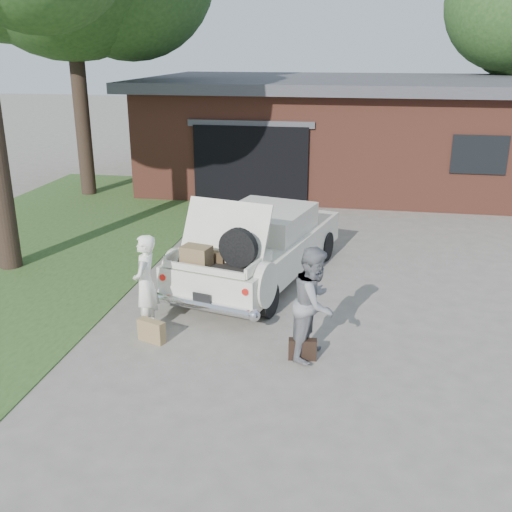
# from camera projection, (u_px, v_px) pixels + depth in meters

# --- Properties ---
(ground) EXTENTS (90.00, 90.00, 0.00)m
(ground) POSITION_uv_depth(u_px,v_px,m) (249.00, 335.00, 9.28)
(ground) COLOR gray
(ground) RESTS_ON ground
(grass_strip) EXTENTS (6.00, 16.00, 0.02)m
(grass_strip) POSITION_uv_depth(u_px,v_px,m) (27.00, 252.00, 12.99)
(grass_strip) COLOR #2D4C1E
(grass_strip) RESTS_ON ground
(house) EXTENTS (12.80, 7.80, 3.30)m
(house) POSITION_uv_depth(u_px,v_px,m) (347.00, 131.00, 19.20)
(house) COLOR brown
(house) RESTS_ON ground
(sedan) EXTENTS (2.84, 4.93, 1.83)m
(sedan) POSITION_uv_depth(u_px,v_px,m) (260.00, 245.00, 11.32)
(sedan) COLOR beige
(sedan) RESTS_ON ground
(woman_left) EXTENTS (0.41, 0.59, 1.56)m
(woman_left) POSITION_uv_depth(u_px,v_px,m) (145.00, 284.00, 9.23)
(woman_left) COLOR white
(woman_left) RESTS_ON ground
(woman_right) EXTENTS (0.79, 0.92, 1.65)m
(woman_right) POSITION_uv_depth(u_px,v_px,m) (314.00, 303.00, 8.41)
(woman_right) COLOR gray
(woman_right) RESTS_ON ground
(suitcase_left) EXTENTS (0.47, 0.30, 0.35)m
(suitcase_left) POSITION_uv_depth(u_px,v_px,m) (152.00, 331.00, 9.04)
(suitcase_left) COLOR #9A7D4E
(suitcase_left) RESTS_ON ground
(suitcase_right) EXTENTS (0.41, 0.17, 0.31)m
(suitcase_right) POSITION_uv_depth(u_px,v_px,m) (303.00, 349.00, 8.53)
(suitcase_right) COLOR black
(suitcase_right) RESTS_ON ground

